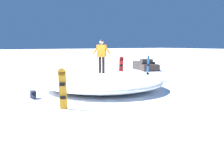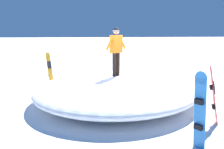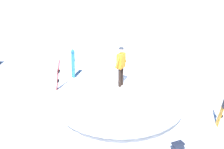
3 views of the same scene
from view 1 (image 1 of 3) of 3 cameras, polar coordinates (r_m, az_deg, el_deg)
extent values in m
plane|color=white|center=(13.02, -1.21, -3.73)|extent=(240.00, 240.00, 0.00)
ellipsoid|color=white|center=(13.09, -2.17, -1.62)|extent=(8.52, 8.30, 0.92)
cylinder|color=black|center=(12.89, -2.05, 2.25)|extent=(0.14, 0.14, 0.86)
cylinder|color=black|center=(12.97, -2.86, 2.27)|extent=(0.14, 0.14, 0.86)
cube|color=orange|center=(12.89, -2.48, 5.60)|extent=(0.46, 0.51, 0.64)
sphere|color=beige|center=(12.89, -2.49, 7.68)|extent=(0.24, 0.24, 0.24)
cylinder|color=orange|center=(12.76, -1.12, 5.84)|extent=(0.31, 0.38, 0.53)
cylinder|color=orange|center=(13.03, -3.81, 5.85)|extent=(0.31, 0.38, 0.53)
sphere|color=#333842|center=(12.89, -2.49, 7.79)|extent=(0.22, 0.22, 0.22)
cube|color=orange|center=(9.25, -11.48, -3.80)|extent=(0.35, 0.33, 1.44)
cylinder|color=orange|center=(9.06, -11.73, 0.57)|extent=(0.27, 0.21, 0.29)
cube|color=black|center=(9.19, -11.54, -2.23)|extent=(0.23, 0.18, 0.35)
cube|color=black|center=(9.13, -11.64, -2.29)|extent=(0.20, 0.18, 0.12)
cube|color=black|center=(9.29, -11.46, -5.38)|extent=(0.20, 0.18, 0.12)
cube|color=#2672BF|center=(16.21, 8.39, 1.19)|extent=(0.30, 0.22, 1.60)
cylinder|color=#2672BF|center=(16.13, 8.58, 4.00)|extent=(0.27, 0.15, 0.28)
cube|color=yellow|center=(16.18, 8.44, 2.20)|extent=(0.23, 0.13, 0.38)
cube|color=black|center=(16.16, 8.60, 2.19)|extent=(0.20, 0.15, 0.11)
cube|color=black|center=(16.23, 8.46, 0.17)|extent=(0.20, 0.15, 0.11)
cube|color=red|center=(16.35, 2.14, 1.16)|extent=(0.37, 0.37, 1.52)
cylinder|color=red|center=(16.16, 2.24, 3.79)|extent=(0.28, 0.17, 0.28)
cube|color=black|center=(16.31, 2.15, 2.11)|extent=(0.24, 0.16, 0.37)
cube|color=black|center=(16.23, 2.20, 2.09)|extent=(0.21, 0.16, 0.12)
cube|color=black|center=(16.38, 2.14, 0.21)|extent=(0.21, 0.16, 0.12)
ellipsoid|color=#1E2333|center=(11.54, -18.05, -4.57)|extent=(0.30, 0.47, 0.36)
ellipsoid|color=#2B3144|center=(11.36, -17.85, -5.03)|extent=(0.21, 0.14, 0.17)
cube|color=#1E2333|center=(11.51, -18.08, -3.84)|extent=(0.25, 0.39, 0.06)
cylinder|color=#1E2333|center=(11.83, -17.88, -5.10)|extent=(0.06, 0.32, 0.04)
cylinder|color=#1E2333|center=(11.80, -18.61, -5.16)|extent=(0.06, 0.32, 0.04)
cube|color=#3A3635|center=(24.11, 7.44, 2.14)|extent=(1.84, 2.02, 0.79)
cube|color=#423530|center=(22.88, 8.77, 1.64)|extent=(1.92, 1.85, 0.62)
cube|color=#393733|center=(23.19, 8.04, 2.29)|extent=(1.28, 1.18, 1.07)
camera|label=2|loc=(17.77, 25.40, 6.66)|focal=38.09mm
camera|label=3|loc=(15.69, -39.34, 14.88)|focal=35.41mm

